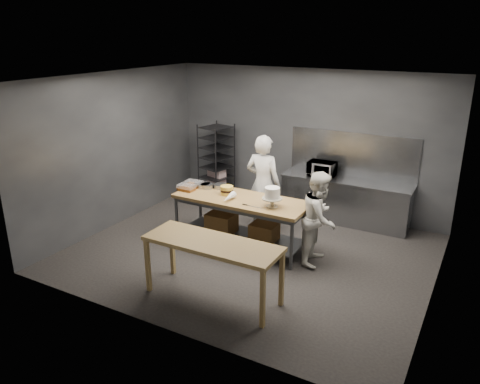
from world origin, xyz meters
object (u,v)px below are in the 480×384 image
at_px(chef_behind, 263,184).
at_px(speed_rack, 217,163).
at_px(work_table, 240,216).
at_px(microwave, 322,169).
at_px(frosted_cake_stand, 272,195).
at_px(near_counter, 212,247).
at_px(chef_right, 320,218).
at_px(layer_cake, 227,190).

bearing_deg(chef_behind, speed_rack, -33.25).
distance_m(work_table, chef_behind, 0.91).
xyz_separation_m(chef_behind, microwave, (0.74, 1.18, 0.10)).
distance_m(work_table, microwave, 2.20).
height_order(work_table, speed_rack, speed_rack).
bearing_deg(chef_behind, frosted_cake_stand, 123.18).
bearing_deg(speed_rack, microwave, 1.86).
bearing_deg(work_table, near_counter, -73.86).
bearing_deg(work_table, microwave, 68.87).
bearing_deg(frosted_cake_stand, speed_rack, 139.07).
relative_size(work_table, chef_right, 1.52).
relative_size(chef_behind, layer_cake, 8.32).
distance_m(near_counter, layer_cake, 1.95).
distance_m(chef_right, frosted_cake_stand, 0.87).
bearing_deg(chef_behind, chef_right, 152.07).
distance_m(speed_rack, layer_cake, 2.34).
xyz_separation_m(chef_right, layer_cake, (-1.74, -0.06, 0.21)).
bearing_deg(microwave, near_counter, -94.25).
xyz_separation_m(work_table, chef_right, (1.43, 0.11, 0.22)).
xyz_separation_m(speed_rack, frosted_cake_stand, (2.36, -2.04, 0.28)).
bearing_deg(chef_right, speed_rack, 56.14).
distance_m(chef_behind, chef_right, 1.58).
bearing_deg(work_table, layer_cake, 171.10).
xyz_separation_m(work_table, chef_behind, (0.03, 0.83, 0.38)).
relative_size(near_counter, speed_rack, 1.14).
bearing_deg(microwave, chef_behind, -122.23).
xyz_separation_m(speed_rack, microwave, (2.46, 0.08, 0.19)).
relative_size(microwave, frosted_cake_stand, 1.59).
bearing_deg(speed_rack, work_table, -48.74).
height_order(near_counter, microwave, microwave).
height_order(chef_behind, microwave, chef_behind).
relative_size(chef_right, frosted_cake_stand, 4.62).
bearing_deg(chef_right, work_table, 90.67).
xyz_separation_m(work_table, speed_rack, (-1.69, 1.93, 0.28)).
bearing_deg(near_counter, work_table, 106.14).
height_order(speed_rack, layer_cake, speed_rack).
height_order(speed_rack, frosted_cake_stand, speed_rack).
bearing_deg(work_table, chef_right, 4.32).
bearing_deg(chef_right, chef_behind, 59.15).
distance_m(microwave, layer_cake, 2.24).
distance_m(work_table, speed_rack, 2.58).
distance_m(near_counter, chef_behind, 2.59).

